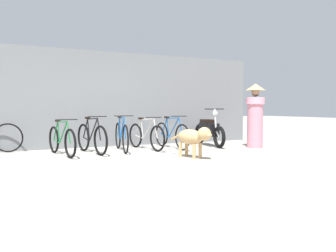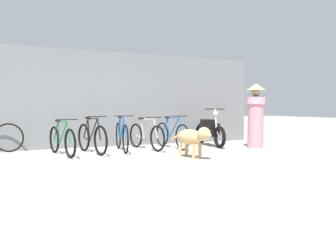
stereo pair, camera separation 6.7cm
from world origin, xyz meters
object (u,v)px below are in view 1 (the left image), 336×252
Objects in this scene: bicycle_4 at (171,135)px; bicycle_0 at (62,140)px; bicycle_2 at (121,136)px; bicycle_3 at (146,136)px; motorcycle at (209,131)px; stray_dog at (193,137)px; bicycle_1 at (92,138)px; person_in_robes at (255,114)px; spare_tire_left at (8,138)px.

bicycle_0 is at bearing -92.18° from bicycle_4.
bicycle_3 is (0.67, 0.05, -0.02)m from bicycle_2.
stray_dog is at bearing -34.10° from motorcycle.
bicycle_4 reaches higher than bicycle_0.
bicycle_1 is at bearing -76.07° from bicycle_2.
stray_dog is (2.52, -1.59, 0.11)m from bicycle_0.
motorcycle is at bearing 81.42° from bicycle_1.
motorcycle is at bearing 80.93° from bicycle_3.
person_in_robes is (4.28, -0.72, 0.56)m from bicycle_1.
motorcycle is at bearing 125.83° from stray_dog.
bicycle_2 is 2.05m from stray_dog.
stray_dog is at bearing 1.95° from bicycle_3.
bicycle_0 is 2.37× the size of spare_tire_left.
bicycle_1 is at bearing -29.47° from spare_tire_left.
bicycle_4 is at bearing 81.11° from bicycle_0.
bicycle_0 is 0.96× the size of bicycle_2.
bicycle_2 is at bearing -162.91° from stray_dog.
bicycle_0 is at bearing -95.85° from bicycle_1.
bicycle_0 is 0.98× the size of bicycle_3.
bicycle_4 reaches higher than stray_dog.
bicycle_3 is 2.42× the size of spare_tire_left.
stray_dog is at bearing 45.53° from bicycle_0.
bicycle_2 is at bearing -57.59° from person_in_robes.
bicycle_1 reaches higher than bicycle_3.
spare_tire_left is (-3.23, 0.88, 0.00)m from bicycle_3.
spare_tire_left is at bearing -115.57° from bicycle_3.
motorcycle is (1.95, 0.04, 0.07)m from bicycle_3.
person_in_robes is (2.85, -0.86, 0.57)m from bicycle_3.
bicycle_0 is at bearing -94.67° from bicycle_3.
bicycle_4 is at bearing -79.65° from motorcycle.
bicycle_2 is 2.73m from spare_tire_left.
bicycle_2 is (0.76, 0.09, 0.01)m from bicycle_1.
bicycle_1 reaches higher than bicycle_0.
bicycle_1 is 2.14m from bicycle_4.
bicycle_2 reaches higher than stray_dog.
bicycle_0 is 0.70m from bicycle_1.
spare_tire_left is at bearing -131.20° from bicycle_1.
bicycle_2 reaches higher than bicycle_0.
bicycle_1 reaches higher than spare_tire_left.
bicycle_2 is 0.67m from bicycle_3.
bicycle_2 reaches higher than bicycle_1.
bicycle_0 is at bearing -80.42° from motorcycle.
bicycle_1 is 0.77m from bicycle_2.
stray_dog is at bearing -15.70° from bicycle_4.
bicycle_4 is 2.35m from person_in_robes.
stray_dog is 1.74× the size of spare_tire_left.
bicycle_0 is at bearing -52.01° from person_in_robes.
bicycle_2 is 2.62m from motorcycle.
spare_tire_left is at bearing -140.56° from stray_dog.
stray_dog is (1.82, -1.66, 0.08)m from bicycle_1.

